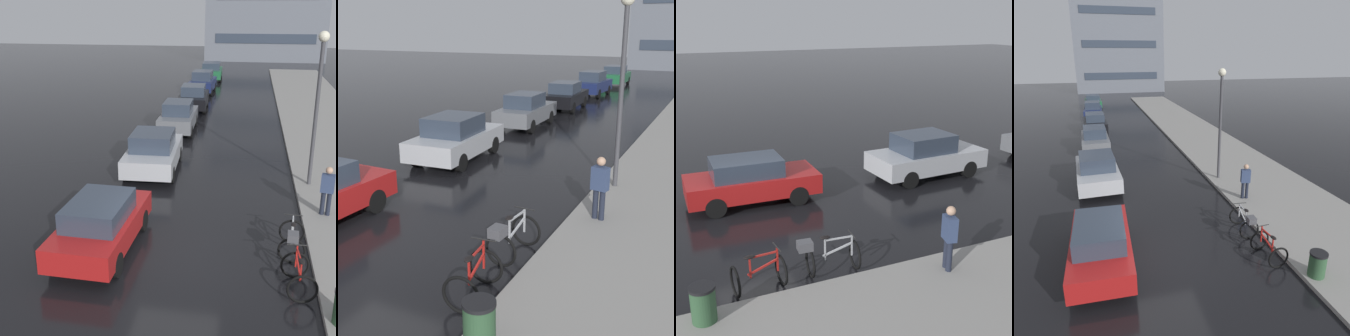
# 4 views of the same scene
# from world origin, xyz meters

# --- Properties ---
(ground_plane) EXTENTS (140.00, 140.00, 0.00)m
(ground_plane) POSITION_xyz_m (0.00, 0.00, 0.00)
(ground_plane) COLOR black
(sidewalk_kerb) EXTENTS (4.80, 60.00, 0.14)m
(sidewalk_kerb) POSITION_xyz_m (6.00, 10.00, 0.07)
(sidewalk_kerb) COLOR gray
(sidewalk_kerb) RESTS_ON ground
(bicycle_nearest) EXTENTS (0.80, 1.17, 0.97)m
(bicycle_nearest) POSITION_xyz_m (3.15, -0.79, 0.40)
(bicycle_nearest) COLOR black
(bicycle_nearest) RESTS_ON ground
(bicycle_second) EXTENTS (0.81, 1.47, 0.98)m
(bicycle_second) POSITION_xyz_m (3.11, 0.85, 0.50)
(bicycle_second) COLOR black
(bicycle_second) RESTS_ON ground
(car_red) EXTENTS (1.91, 4.25, 1.52)m
(car_red) POSITION_xyz_m (-2.03, 0.32, 0.78)
(car_red) COLOR #AD1919
(car_red) RESTS_ON ground
(car_silver) EXTENTS (2.16, 4.42, 1.66)m
(car_silver) POSITION_xyz_m (-1.95, 6.98, 0.82)
(car_silver) COLOR #B2B5BA
(car_silver) RESTS_ON ground
(car_grey) EXTENTS (1.83, 4.23, 1.65)m
(car_grey) POSITION_xyz_m (-1.93, 13.46, 0.81)
(car_grey) COLOR slate
(car_grey) RESTS_ON ground
(car_black) EXTENTS (1.91, 4.12, 1.61)m
(car_black) POSITION_xyz_m (-1.81, 19.13, 0.80)
(car_black) COLOR black
(car_black) RESTS_ON ground
(car_navy) EXTENTS (1.85, 3.96, 1.71)m
(car_navy) POSITION_xyz_m (-1.88, 25.39, 0.84)
(car_navy) COLOR navy
(car_navy) RESTS_ON ground
(car_green) EXTENTS (1.95, 4.06, 1.62)m
(car_green) POSITION_xyz_m (-1.79, 32.03, 0.82)
(car_green) COLOR #1E6038
(car_green) RESTS_ON ground
(pedestrian) EXTENTS (0.45, 0.33, 1.73)m
(pedestrian) POSITION_xyz_m (4.31, 3.42, 0.98)
(pedestrian) COLOR #1E2333
(pedestrian) RESTS_ON ground
(streetlamp) EXTENTS (0.38, 0.38, 5.62)m
(streetlamp) POSITION_xyz_m (4.11, 6.13, 3.59)
(streetlamp) COLOR #424247
(streetlamp) RESTS_ON ground
(trash_bin) EXTENTS (0.51, 0.51, 0.90)m
(trash_bin) POSITION_xyz_m (3.97, -2.09, 0.46)
(trash_bin) COLOR #2D5133
(trash_bin) RESTS_ON ground
(building_facade_main) EXTENTS (14.28, 8.83, 15.25)m
(building_facade_main) POSITION_xyz_m (3.14, 51.74, 7.63)
(building_facade_main) COLOR slate
(building_facade_main) RESTS_ON ground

